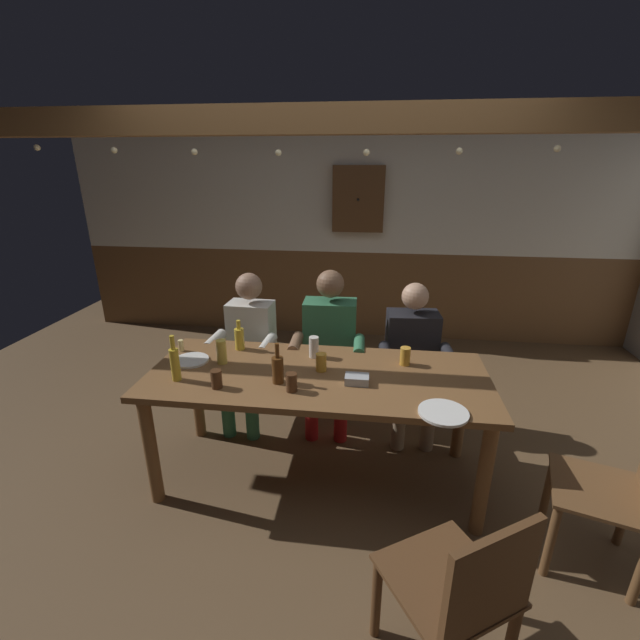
# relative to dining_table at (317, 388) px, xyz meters

# --- Properties ---
(ground_plane) EXTENTS (7.68, 7.68, 0.00)m
(ground_plane) POSITION_rel_dining_table_xyz_m (0.00, -0.05, -0.67)
(ground_plane) COLOR brown
(back_wall_upper) EXTENTS (6.40, 0.12, 1.29)m
(back_wall_upper) POSITION_rel_dining_table_xyz_m (0.00, 2.63, 0.99)
(back_wall_upper) COLOR silver
(back_wall_wainscot) EXTENTS (6.40, 0.12, 1.02)m
(back_wall_wainscot) POSITION_rel_dining_table_xyz_m (0.00, 2.63, -0.16)
(back_wall_wainscot) COLOR brown
(back_wall_wainscot) RESTS_ON ground_plane
(ceiling_beam) EXTENTS (5.76, 0.14, 0.16)m
(ceiling_beam) POSITION_rel_dining_table_xyz_m (0.00, 0.26, 1.55)
(ceiling_beam) COLOR brown
(dining_table) EXTENTS (2.09, 0.86, 0.77)m
(dining_table) POSITION_rel_dining_table_xyz_m (0.00, 0.00, 0.00)
(dining_table) COLOR brown
(dining_table) RESTS_ON ground_plane
(person_0) EXTENTS (0.50, 0.54, 1.21)m
(person_0) POSITION_rel_dining_table_xyz_m (-0.63, 0.64, -0.01)
(person_0) COLOR silver
(person_0) RESTS_ON ground_plane
(person_1) EXTENTS (0.55, 0.53, 1.25)m
(person_1) POSITION_rel_dining_table_xyz_m (0.00, 0.67, 0.02)
(person_1) COLOR #33724C
(person_1) RESTS_ON ground_plane
(person_2) EXTENTS (0.54, 0.55, 1.17)m
(person_2) POSITION_rel_dining_table_xyz_m (0.63, 0.65, -0.02)
(person_2) COLOR black
(person_2) RESTS_ON ground_plane
(chair_empty_near_right) EXTENTS (0.61, 0.61, 0.88)m
(chair_empty_near_right) POSITION_rel_dining_table_xyz_m (0.70, -1.13, -0.20)
(chair_empty_near_right) COLOR brown
(chair_empty_near_right) RESTS_ON ground_plane
(chair_empty_near_left) EXTENTS (0.55, 0.55, 0.88)m
(chair_empty_near_left) POSITION_rel_dining_table_xyz_m (1.57, -0.48, -0.20)
(chair_empty_near_left) COLOR brown
(chair_empty_near_left) RESTS_ON ground_plane
(table_candle) EXTENTS (0.04, 0.04, 0.08)m
(table_candle) POSITION_rel_dining_table_xyz_m (-0.98, 0.21, 0.14)
(table_candle) COLOR #F9E08C
(table_candle) RESTS_ON dining_table
(condiment_caddy) EXTENTS (0.14, 0.10, 0.05)m
(condiment_caddy) POSITION_rel_dining_table_xyz_m (0.25, -0.10, 0.13)
(condiment_caddy) COLOR #B2B7BC
(condiment_caddy) RESTS_ON dining_table
(plate_0) EXTENTS (0.23, 0.23, 0.01)m
(plate_0) POSITION_rel_dining_table_xyz_m (-0.84, 0.06, 0.11)
(plate_0) COLOR white
(plate_0) RESTS_ON dining_table
(plate_1) EXTENTS (0.26, 0.26, 0.01)m
(plate_1) POSITION_rel_dining_table_xyz_m (0.71, -0.37, 0.11)
(plate_1) COLOR white
(plate_1) RESTS_ON dining_table
(bottle_0) EXTENTS (0.07, 0.07, 0.21)m
(bottle_0) POSITION_rel_dining_table_xyz_m (-0.58, 0.29, 0.18)
(bottle_0) COLOR gold
(bottle_0) RESTS_ON dining_table
(bottle_1) EXTENTS (0.07, 0.07, 0.25)m
(bottle_1) POSITION_rel_dining_table_xyz_m (-0.21, -0.14, 0.19)
(bottle_1) COLOR #593314
(bottle_1) RESTS_ON dining_table
(bottle_2) EXTENTS (0.05, 0.05, 0.28)m
(bottle_2) POSITION_rel_dining_table_xyz_m (-0.82, -0.19, 0.21)
(bottle_2) COLOR gold
(bottle_2) RESTS_ON dining_table
(pint_glass_0) EXTENTS (0.06, 0.06, 0.14)m
(pint_glass_0) POSITION_rel_dining_table_xyz_m (-0.05, 0.23, 0.17)
(pint_glass_0) COLOR white
(pint_glass_0) RESTS_ON dining_table
(pint_glass_1) EXTENTS (0.06, 0.06, 0.16)m
(pint_glass_1) POSITION_rel_dining_table_xyz_m (-0.63, 0.06, 0.18)
(pint_glass_1) COLOR #E5C64C
(pint_glass_1) RESTS_ON dining_table
(pint_glass_2) EXTENTS (0.06, 0.06, 0.11)m
(pint_glass_2) POSITION_rel_dining_table_xyz_m (-0.12, -0.23, 0.16)
(pint_glass_2) COLOR #4C2D19
(pint_glass_2) RESTS_ON dining_table
(pint_glass_3) EXTENTS (0.07, 0.07, 0.11)m
(pint_glass_3) POSITION_rel_dining_table_xyz_m (0.02, 0.04, 0.16)
(pint_glass_3) COLOR gold
(pint_glass_3) RESTS_ON dining_table
(pint_glass_4) EXTENTS (0.07, 0.07, 0.12)m
(pint_glass_4) POSITION_rel_dining_table_xyz_m (0.54, 0.19, 0.16)
(pint_glass_4) COLOR gold
(pint_glass_4) RESTS_ON dining_table
(pint_glass_5) EXTENTS (0.07, 0.07, 0.11)m
(pint_glass_5) POSITION_rel_dining_table_xyz_m (-0.55, -0.25, 0.16)
(pint_glass_5) COLOR #4C2D19
(pint_glass_5) RESTS_ON dining_table
(wall_dart_cabinet) EXTENTS (0.56, 0.15, 0.70)m
(wall_dart_cabinet) POSITION_rel_dining_table_xyz_m (0.11, 2.50, 0.94)
(wall_dart_cabinet) COLOR brown
(string_lights) EXTENTS (4.51, 0.04, 0.09)m
(string_lights) POSITION_rel_dining_table_xyz_m (-0.00, 0.21, 1.40)
(string_lights) COLOR #F9EAB2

